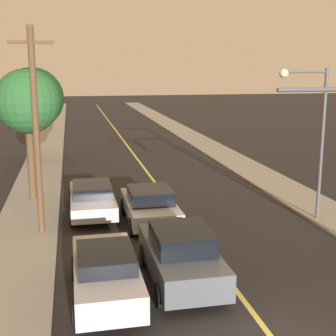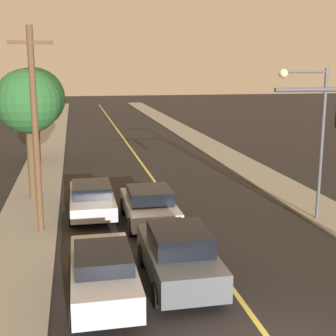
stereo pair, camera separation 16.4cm
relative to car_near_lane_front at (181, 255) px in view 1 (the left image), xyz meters
name	(u,v)px [view 1 (the left image)]	position (x,y,z in m)	size (l,w,h in m)	color
road_surface	(119,135)	(1.45, 31.97, -0.88)	(10.33, 80.00, 0.01)	black
sidewalk_left	(50,136)	(-4.97, 31.97, -0.82)	(2.50, 80.00, 0.12)	gray
sidewalk_right	(184,132)	(7.86, 31.97, -0.82)	(2.50, 80.00, 0.12)	gray
car_near_lane_front	(181,255)	(0.00, 0.00, 0.00)	(2.00, 4.50, 1.73)	#474C51
car_near_lane_second	(150,205)	(0.00, 5.54, -0.08)	(2.06, 4.45, 1.53)	#A5A8B2
car_outer_lane_front	(106,272)	(-2.27, -0.59, -0.08)	(1.86, 4.48, 1.49)	#A5A8B2
car_outer_lane_second	(92,198)	(-2.27, 7.30, -0.13)	(1.98, 4.89, 1.41)	#A5A8B2
streetlamp_right	(311,122)	(6.42, 4.47, 3.31)	(2.08, 0.36, 6.19)	#47474C
utility_pole_left	(36,128)	(-4.32, 5.19, 3.25)	(1.60, 0.24, 7.69)	#513823
tree_left_near	(27,102)	(-4.98, 10.05, 3.86)	(3.02, 3.02, 6.18)	#4C3823
tree_left_far	(33,98)	(-5.41, 19.50, 3.47)	(4.00, 4.00, 6.25)	#3D2B1C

